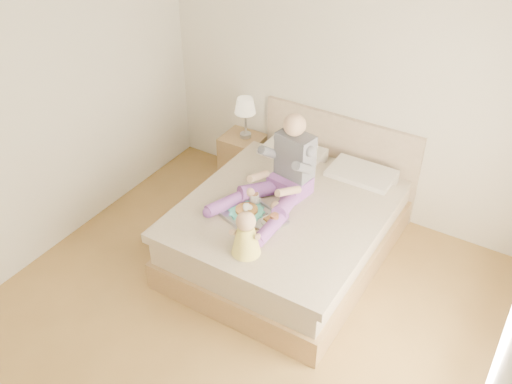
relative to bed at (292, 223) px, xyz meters
The scene contains 7 objects.
room 1.61m from the bed, 85.70° to the right, with size 4.02×4.22×2.71m.
bed is the anchor object (origin of this frame).
nightstand 1.33m from the bed, 143.29° to the left, with size 0.44×0.40×0.53m.
lamp 1.44m from the bed, 141.83° to the left, with size 0.23×0.23×0.46m.
adult 0.54m from the bed, 156.97° to the right, with size 0.69×1.04×0.82m.
tray 0.57m from the bed, 108.35° to the right, with size 0.60×0.53×0.14m.
baby 0.95m from the bed, 88.38° to the right, with size 0.27×0.36×0.40m.
Camera 1 is at (1.91, -2.65, 3.70)m, focal length 40.00 mm.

